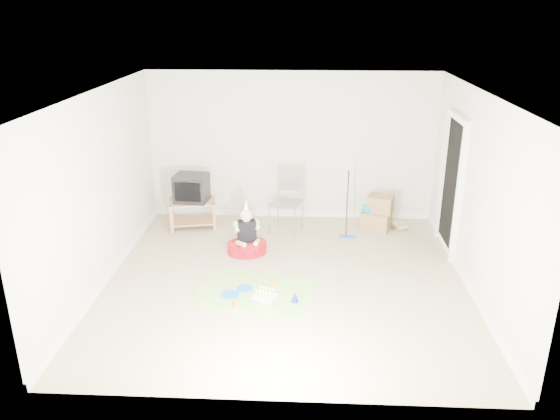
{
  "coord_description": "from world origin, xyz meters",
  "views": [
    {
      "loc": [
        0.26,
        -6.81,
        3.61
      ],
      "look_at": [
        -0.1,
        0.4,
        0.9
      ],
      "focal_mm": 35.0,
      "sensor_mm": 36.0,
      "label": 1
    }
  ],
  "objects_px": {
    "cardboard_boxes": "(377,213)",
    "seated_woman": "(247,241)",
    "folding_chair": "(286,203)",
    "crt_tv": "(191,188)",
    "tv_stand": "(193,212)",
    "birthday_cake": "(265,298)"
  },
  "relations": [
    {
      "from": "folding_chair",
      "to": "seated_woman",
      "type": "bearing_deg",
      "value": -122.66
    },
    {
      "from": "folding_chair",
      "to": "seated_woman",
      "type": "height_order",
      "value": "folding_chair"
    },
    {
      "from": "seated_woman",
      "to": "birthday_cake",
      "type": "xyz_separation_m",
      "value": [
        0.39,
        -1.45,
        -0.15
      ]
    },
    {
      "from": "crt_tv",
      "to": "seated_woman",
      "type": "xyz_separation_m",
      "value": [
        1.04,
        -1.0,
        -0.53
      ]
    },
    {
      "from": "crt_tv",
      "to": "cardboard_boxes",
      "type": "relative_size",
      "value": 0.9
    },
    {
      "from": "tv_stand",
      "to": "seated_woman",
      "type": "height_order",
      "value": "seated_woman"
    },
    {
      "from": "birthday_cake",
      "to": "cardboard_boxes",
      "type": "bearing_deg",
      "value": 55.53
    },
    {
      "from": "cardboard_boxes",
      "to": "folding_chair",
      "type": "bearing_deg",
      "value": -173.42
    },
    {
      "from": "tv_stand",
      "to": "folding_chair",
      "type": "xyz_separation_m",
      "value": [
        1.61,
        -0.11,
        0.23
      ]
    },
    {
      "from": "seated_woman",
      "to": "birthday_cake",
      "type": "distance_m",
      "value": 1.51
    },
    {
      "from": "crt_tv",
      "to": "cardboard_boxes",
      "type": "bearing_deg",
      "value": 6.83
    },
    {
      "from": "folding_chair",
      "to": "birthday_cake",
      "type": "relative_size",
      "value": 3.05
    },
    {
      "from": "cardboard_boxes",
      "to": "seated_woman",
      "type": "height_order",
      "value": "seated_woman"
    },
    {
      "from": "cardboard_boxes",
      "to": "seated_woman",
      "type": "relative_size",
      "value": 0.69
    },
    {
      "from": "cardboard_boxes",
      "to": "seated_woman",
      "type": "xyz_separation_m",
      "value": [
        -2.12,
        -1.07,
        -0.1
      ]
    },
    {
      "from": "cardboard_boxes",
      "to": "birthday_cake",
      "type": "height_order",
      "value": "cardboard_boxes"
    },
    {
      "from": "crt_tv",
      "to": "folding_chair",
      "type": "bearing_deg",
      "value": 1.7
    },
    {
      "from": "crt_tv",
      "to": "folding_chair",
      "type": "height_order",
      "value": "folding_chair"
    },
    {
      "from": "folding_chair",
      "to": "seated_woman",
      "type": "distance_m",
      "value": 1.11
    },
    {
      "from": "folding_chair",
      "to": "cardboard_boxes",
      "type": "height_order",
      "value": "folding_chair"
    },
    {
      "from": "birthday_cake",
      "to": "tv_stand",
      "type": "bearing_deg",
      "value": 120.27
    },
    {
      "from": "seated_woman",
      "to": "folding_chair",
      "type": "bearing_deg",
      "value": 57.34
    }
  ]
}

